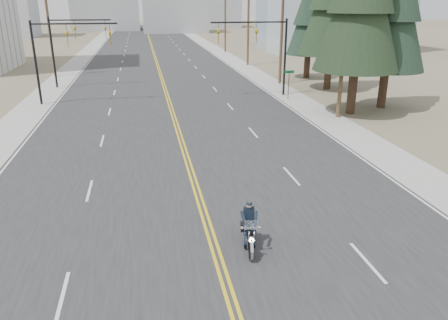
% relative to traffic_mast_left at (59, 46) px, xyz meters
% --- Properties ---
extents(road, '(20.00, 200.00, 0.01)m').
position_rel_traffic_mast_left_xyz_m(road, '(8.98, 38.00, -4.93)').
color(road, '#303033').
rests_on(road, ground).
extents(sidewalk_left, '(3.00, 200.00, 0.01)m').
position_rel_traffic_mast_left_xyz_m(sidewalk_left, '(-2.52, 38.00, -4.93)').
color(sidewalk_left, '#A5A5A0').
rests_on(sidewalk_left, ground).
extents(sidewalk_right, '(3.00, 200.00, 0.01)m').
position_rel_traffic_mast_left_xyz_m(sidewalk_right, '(20.48, 38.00, -4.93)').
color(sidewalk_right, '#A5A5A0').
rests_on(sidewalk_right, ground).
extents(traffic_mast_left, '(7.10, 0.26, 7.00)m').
position_rel_traffic_mast_left_xyz_m(traffic_mast_left, '(0.00, 0.00, 0.00)').
color(traffic_mast_left, black).
rests_on(traffic_mast_left, ground).
extents(traffic_mast_right, '(7.10, 0.26, 7.00)m').
position_rel_traffic_mast_left_xyz_m(traffic_mast_right, '(17.95, 0.00, 0.00)').
color(traffic_mast_right, black).
rests_on(traffic_mast_right, ground).
extents(traffic_mast_far, '(6.10, 0.26, 7.00)m').
position_rel_traffic_mast_left_xyz_m(traffic_mast_far, '(-0.33, 8.00, -0.06)').
color(traffic_mast_far, black).
rests_on(traffic_mast_far, ground).
extents(street_sign, '(0.90, 0.06, 2.62)m').
position_rel_traffic_mast_left_xyz_m(street_sign, '(19.78, -2.00, -3.13)').
color(street_sign, black).
rests_on(street_sign, ground).
extents(utility_pole_b, '(2.20, 0.30, 11.50)m').
position_rel_traffic_mast_left_xyz_m(utility_pole_b, '(21.48, -9.00, 1.05)').
color(utility_pole_b, brown).
rests_on(utility_pole_b, ground).
extents(utility_pole_c, '(2.20, 0.30, 11.00)m').
position_rel_traffic_mast_left_xyz_m(utility_pole_c, '(21.48, 6.00, 0.79)').
color(utility_pole_c, brown).
rests_on(utility_pole_c, ground).
extents(utility_pole_d, '(2.20, 0.30, 11.50)m').
position_rel_traffic_mast_left_xyz_m(utility_pole_d, '(21.48, 21.00, 1.05)').
color(utility_pole_d, brown).
rests_on(utility_pole_d, ground).
extents(utility_pole_e, '(2.20, 0.30, 11.00)m').
position_rel_traffic_mast_left_xyz_m(utility_pole_e, '(21.48, 38.00, 0.79)').
color(utility_pole_e, brown).
rests_on(utility_pole_e, ground).
extents(utility_pole_left, '(2.20, 0.30, 10.50)m').
position_rel_traffic_mast_left_xyz_m(utility_pole_left, '(-3.52, 16.00, 0.54)').
color(utility_pole_left, brown).
rests_on(utility_pole_left, ground).
extents(haze_bldg_b, '(18.00, 14.00, 14.00)m').
position_rel_traffic_mast_left_xyz_m(haze_bldg_b, '(16.98, 93.00, 2.06)').
color(haze_bldg_b, '#ADB2B7').
rests_on(haze_bldg_b, ground).
extents(haze_bldg_e, '(14.00, 14.00, 12.00)m').
position_rel_traffic_mast_left_xyz_m(haze_bldg_e, '(33.98, 118.00, 1.06)').
color(haze_bldg_e, '#B7BCC6').
rests_on(haze_bldg_e, ground).
extents(motorcyclist, '(1.24, 2.26, 1.68)m').
position_rel_traffic_mast_left_xyz_m(motorcyclist, '(10.22, -26.27, -4.10)').
color(motorcyclist, black).
rests_on(motorcyclist, ground).
extents(conifer_far, '(5.00, 5.00, 13.39)m').
position_rel_traffic_mast_left_xyz_m(conifer_far, '(25.75, 9.18, 2.75)').
color(conifer_far, '#382619').
rests_on(conifer_far, ground).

